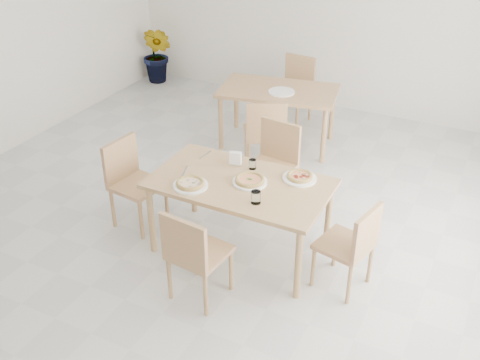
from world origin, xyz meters
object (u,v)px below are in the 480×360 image
at_px(plate_pepperoni, 300,178).
at_px(main_table, 240,189).
at_px(plate_empty, 282,92).
at_px(second_table, 278,96).
at_px(plate_margherita, 250,182).
at_px(potted_plant, 158,55).
at_px(chair_back_s, 265,131).
at_px(chair_south, 193,251).
at_px(chair_back_n, 295,85).
at_px(tumbler_a, 256,197).
at_px(chair_west, 131,177).
at_px(chair_north, 274,159).
at_px(pizza_margherita, 250,180).
at_px(plate_mushroom, 190,185).
at_px(tumbler_b, 252,164).
at_px(chair_east, 353,243).
at_px(pizza_pepperoni, 300,176).
at_px(pizza_mushroom, 190,183).
at_px(napkin_holder, 235,159).

bearing_deg(plate_pepperoni, main_table, -147.78).
distance_m(main_table, plate_pepperoni, 0.54).
bearing_deg(plate_empty, second_table, 132.81).
bearing_deg(plate_margherita, potted_plant, 134.33).
bearing_deg(chair_back_s, chair_south, 69.63).
distance_m(second_table, chair_back_n, 0.81).
bearing_deg(tumbler_a, chair_west, 172.65).
bearing_deg(plate_margherita, chair_south, -97.61).
bearing_deg(chair_back_s, chair_north, 92.05).
bearing_deg(chair_north, pizza_margherita, -74.01).
distance_m(second_table, chair_back_s, 0.77).
xyz_separation_m(pizza_margherita, second_table, (-0.68, 2.19, -0.12)).
xyz_separation_m(plate_mushroom, potted_plant, (-2.85, 3.66, -0.30)).
distance_m(tumbler_b, chair_back_s, 1.30).
bearing_deg(tumbler_a, chair_east, 13.02).
xyz_separation_m(chair_south, pizza_pepperoni, (0.48, 1.07, 0.27)).
xyz_separation_m(chair_west, chair_back_s, (0.76, 1.53, 0.01)).
relative_size(plate_pepperoni, potted_plant, 0.33).
xyz_separation_m(chair_north, plate_pepperoni, (0.51, -0.60, 0.23)).
distance_m(chair_north, chair_back_s, 0.68).
distance_m(chair_south, pizza_mushroom, 0.68).
bearing_deg(chair_back_s, chair_east, 104.23).
distance_m(pizza_margherita, tumbler_a, 0.33).
height_order(chair_south, pizza_margherita, chair_south).
distance_m(plate_margherita, chair_back_n, 3.09).
bearing_deg(chair_north, chair_east, -33.04).
relative_size(main_table, chair_west, 1.79).
xyz_separation_m(pizza_margherita, chair_back_n, (-0.76, 2.98, -0.26)).
height_order(tumbler_b, plate_empty, tumbler_b).
xyz_separation_m(pizza_mushroom, napkin_holder, (0.17, 0.53, 0.03)).
height_order(plate_margherita, pizza_pepperoni, pizza_pepperoni).
bearing_deg(pizza_pepperoni, chair_south, -114.00).
bearing_deg(chair_north, napkin_holder, -94.45).
relative_size(tumbler_a, potted_plant, 0.12).
height_order(chair_north, potted_plant, potted_plant).
distance_m(pizza_mushroom, tumbler_b, 0.64).
bearing_deg(chair_north, chair_south, -82.15).
relative_size(plate_mushroom, pizza_margherita, 0.99).
height_order(main_table, tumbler_a, tumbler_a).
height_order(chair_west, potted_plant, potted_plant).
xyz_separation_m(chair_north, napkin_holder, (-0.12, -0.63, 0.28)).
height_order(tumbler_a, tumbler_b, tumbler_a).
xyz_separation_m(main_table, potted_plant, (-3.21, 3.39, -0.21)).
xyz_separation_m(chair_north, plate_margherita, (0.14, -0.87, 0.23)).
bearing_deg(pizza_mushroom, chair_south, -57.70).
relative_size(main_table, chair_north, 1.74).
bearing_deg(plate_mushroom, chair_west, 165.96).
distance_m(chair_north, chair_west, 1.47).
relative_size(plate_pepperoni, napkin_holder, 2.29).
bearing_deg(plate_pepperoni, plate_mushroom, -145.67).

